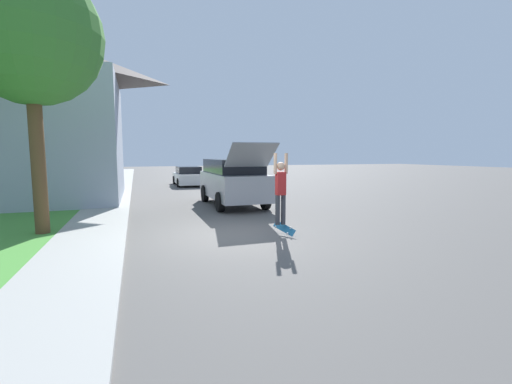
{
  "coord_description": "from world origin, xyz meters",
  "views": [
    {
      "loc": [
        -2.39,
        -9.04,
        2.23
      ],
      "look_at": [
        1.18,
        1.13,
        1.05
      ],
      "focal_mm": 24.0,
      "sensor_mm": 36.0,
      "label": 1
    }
  ],
  "objects_px": {
    "suv_parked": "(233,180)",
    "skateboard": "(284,228)",
    "car_down_street": "(188,176)",
    "lawn_tree_near": "(30,36)",
    "skateboarder": "(281,188)"
  },
  "relations": [
    {
      "from": "suv_parked",
      "to": "car_down_street",
      "type": "bearing_deg",
      "value": 92.13
    },
    {
      "from": "suv_parked",
      "to": "skateboard",
      "type": "distance_m",
      "value": 6.02
    },
    {
      "from": "car_down_street",
      "to": "skateboarder",
      "type": "bearing_deg",
      "value": -89.59
    },
    {
      "from": "lawn_tree_near",
      "to": "suv_parked",
      "type": "height_order",
      "value": "lawn_tree_near"
    },
    {
      "from": "skateboarder",
      "to": "skateboard",
      "type": "height_order",
      "value": "skateboarder"
    },
    {
      "from": "suv_parked",
      "to": "skateboarder",
      "type": "xyz_separation_m",
      "value": [
        -0.28,
        -5.96,
        0.21
      ]
    },
    {
      "from": "lawn_tree_near",
      "to": "suv_parked",
      "type": "distance_m",
      "value": 8.63
    },
    {
      "from": "skateboarder",
      "to": "lawn_tree_near",
      "type": "bearing_deg",
      "value": 161.25
    },
    {
      "from": "suv_parked",
      "to": "skateboard",
      "type": "bearing_deg",
      "value": -91.57
    },
    {
      "from": "suv_parked",
      "to": "skateboard",
      "type": "xyz_separation_m",
      "value": [
        -0.16,
        -5.94,
        -0.92
      ]
    },
    {
      "from": "car_down_street",
      "to": "skateboard",
      "type": "bearing_deg",
      "value": -89.19
    },
    {
      "from": "suv_parked",
      "to": "skateboard",
      "type": "height_order",
      "value": "suv_parked"
    },
    {
      "from": "lawn_tree_near",
      "to": "suv_parked",
      "type": "xyz_separation_m",
      "value": [
        6.49,
        3.85,
        -4.19
      ]
    },
    {
      "from": "lawn_tree_near",
      "to": "skateboard",
      "type": "relative_size",
      "value": 9.25
    },
    {
      "from": "lawn_tree_near",
      "to": "skateboard",
      "type": "distance_m",
      "value": 8.4
    }
  ]
}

